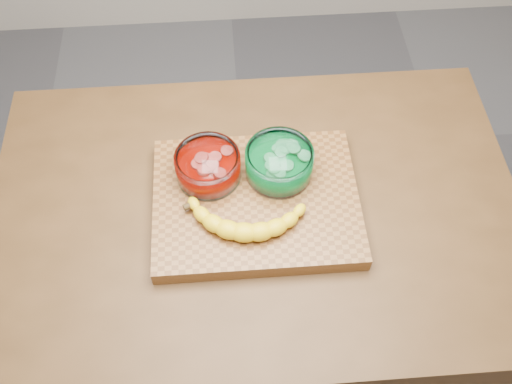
{
  "coord_description": "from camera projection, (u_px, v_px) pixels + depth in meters",
  "views": [
    {
      "loc": [
        -0.05,
        -0.68,
        1.98
      ],
      "look_at": [
        0.0,
        0.0,
        0.96
      ],
      "focal_mm": 40.0,
      "sensor_mm": 36.0,
      "label": 1
    }
  ],
  "objects": [
    {
      "name": "ground",
      "position": [
        256.0,
        343.0,
        2.03
      ],
      "size": [
        3.5,
        3.5,
        0.0
      ],
      "primitive_type": "plane",
      "color": "#59585D",
      "rests_on": "ground"
    },
    {
      "name": "banana",
      "position": [
        247.0,
        216.0,
        1.2
      ],
      "size": [
        0.29,
        0.14,
        0.04
      ],
      "primitive_type": null,
      "color": "yellow",
      "rests_on": "cutting_board"
    },
    {
      "name": "bowl_red",
      "position": [
        208.0,
        166.0,
        1.25
      ],
      "size": [
        0.14,
        0.14,
        0.07
      ],
      "color": "white",
      "rests_on": "cutting_board"
    },
    {
      "name": "counter",
      "position": [
        256.0,
        290.0,
        1.65
      ],
      "size": [
        1.2,
        0.8,
        0.9
      ],
      "primitive_type": "cube",
      "color": "#492E16",
      "rests_on": "ground"
    },
    {
      "name": "bowl_green",
      "position": [
        279.0,
        163.0,
        1.25
      ],
      "size": [
        0.15,
        0.15,
        0.07
      ],
      "color": "white",
      "rests_on": "cutting_board"
    },
    {
      "name": "cutting_board",
      "position": [
        256.0,
        202.0,
        1.26
      ],
      "size": [
        0.45,
        0.35,
        0.04
      ],
      "primitive_type": "cube",
      "color": "brown",
      "rests_on": "counter"
    }
  ]
}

